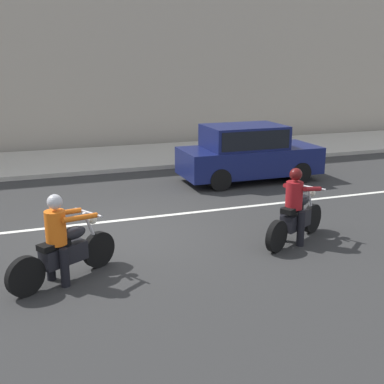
# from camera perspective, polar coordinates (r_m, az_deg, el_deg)

# --- Properties ---
(ground_plane) EXTENTS (80.00, 80.00, 0.00)m
(ground_plane) POSITION_cam_1_polar(r_m,az_deg,el_deg) (10.67, -7.93, -4.81)
(ground_plane) COLOR #2A2A2A
(sidewalk_slab) EXTENTS (40.00, 4.40, 0.14)m
(sidewalk_slab) POSITION_cam_1_polar(r_m,az_deg,el_deg) (18.30, -13.19, 3.60)
(sidewalk_slab) COLOR #A8A399
(sidewalk_slab) RESTS_ON ground_plane
(building_facade) EXTENTS (40.00, 1.40, 10.54)m
(building_facade) POSITION_cam_1_polar(r_m,az_deg,el_deg) (21.40, -15.24, 19.13)
(building_facade) COLOR #A89E8E
(building_facade) RESTS_ON ground_plane
(lane_marking_stripe) EXTENTS (18.00, 0.14, 0.01)m
(lane_marking_stripe) POSITION_cam_1_polar(r_m,az_deg,el_deg) (11.48, -9.62, -3.40)
(lane_marking_stripe) COLOR silver
(lane_marking_stripe) RESTS_ON ground_plane
(motorcycle_with_rider_crimson) EXTENTS (1.87, 1.15, 1.56)m
(motorcycle_with_rider_crimson) POSITION_cam_1_polar(r_m,az_deg,el_deg) (10.13, 11.99, -2.26)
(motorcycle_with_rider_crimson) COLOR black
(motorcycle_with_rider_crimson) RESTS_ON ground_plane
(motorcycle_with_rider_orange_stripe) EXTENTS (1.90, 1.18, 1.53)m
(motorcycle_with_rider_orange_stripe) POSITION_cam_1_polar(r_m,az_deg,el_deg) (8.47, -14.85, -6.04)
(motorcycle_with_rider_orange_stripe) COLOR black
(motorcycle_with_rider_orange_stripe) RESTS_ON ground_plane
(parked_sedan_navy) EXTENTS (4.24, 1.82, 1.72)m
(parked_sedan_navy) POSITION_cam_1_polar(r_m,az_deg,el_deg) (15.02, 6.47, 4.57)
(parked_sedan_navy) COLOR #11194C
(parked_sedan_navy) RESTS_ON ground_plane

